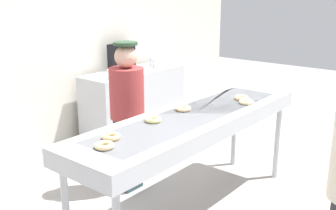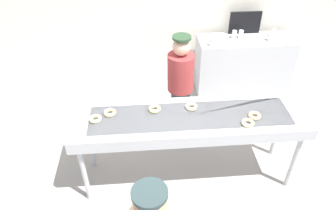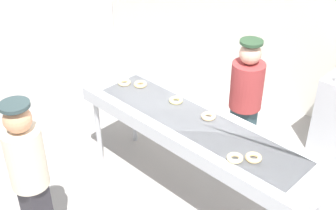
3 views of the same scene
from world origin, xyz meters
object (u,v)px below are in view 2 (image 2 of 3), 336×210
plain_donut_0 (110,113)px  paper_cup_4 (271,37)px  plain_donut_4 (248,123)px  paper_cup_3 (241,34)px  fryer_conveyor (190,121)px  plain_donut_3 (191,107)px  plain_donut_1 (155,109)px  plain_donut_2 (95,119)px  paper_cup_2 (274,33)px  menu_display (245,23)px  worker_baker (180,83)px  plain_donut_5 (255,116)px  paper_cup_1 (212,42)px  prep_counter (243,65)px  paper_cup_0 (234,34)px

plain_donut_0 → paper_cup_4: paper_cup_4 is taller
plain_donut_4 → paper_cup_3: bearing=76.9°
fryer_conveyor → plain_donut_3: bearing=77.4°
plain_donut_1 → plain_donut_2: 0.66m
plain_donut_4 → paper_cup_2: bearing=63.9°
paper_cup_4 → menu_display: size_ratio=0.25×
plain_donut_2 → fryer_conveyor: bearing=-0.4°
fryer_conveyor → worker_baker: worker_baker is taller
plain_donut_5 → menu_display: bearing=77.5°
paper_cup_1 → worker_baker: bearing=-123.7°
plain_donut_2 → paper_cup_4: bearing=34.7°
plain_donut_3 → paper_cup_1: paper_cup_1 is taller
fryer_conveyor → plain_donut_3: 0.17m
plain_donut_3 → plain_donut_4: size_ratio=1.00×
plain_donut_1 → plain_donut_4: size_ratio=1.00×
plain_donut_1 → paper_cup_1: 1.84m
plain_donut_1 → paper_cup_1: size_ratio=1.06×
paper_cup_4 → plain_donut_0: bearing=-145.2°
paper_cup_1 → fryer_conveyor: bearing=-108.7°
plain_donut_4 → paper_cup_2: 2.37m
plain_donut_2 → worker_baker: (1.02, 0.80, -0.11)m
plain_donut_1 → plain_donut_5: size_ratio=1.00×
worker_baker → paper_cup_2: bearing=-143.1°
plain_donut_5 → paper_cup_1: bearing=94.1°
plain_donut_0 → prep_counter: (2.07, 1.77, -0.52)m
fryer_conveyor → plain_donut_4: 0.63m
paper_cup_3 → plain_donut_5: bearing=-100.9°
fryer_conveyor → worker_baker: (-0.01, 0.81, -0.02)m
menu_display → paper_cup_2: bearing=-21.2°
paper_cup_1 → paper_cup_4: same height
fryer_conveyor → plain_donut_5: size_ratio=19.03×
paper_cup_3 → menu_display: menu_display is taller
fryer_conveyor → plain_donut_0: (-0.89, 0.10, 0.10)m
plain_donut_1 → paper_cup_3: bearing=50.6°
fryer_conveyor → paper_cup_3: paper_cup_3 is taller
paper_cup_0 → paper_cup_3: 0.10m
plain_donut_3 → plain_donut_4: bearing=-30.4°
plain_donut_2 → paper_cup_0: bearing=43.5°
prep_counter → paper_cup_2: (0.45, 0.06, 0.54)m
paper_cup_3 → menu_display: (0.10, 0.18, 0.12)m
paper_cup_3 → paper_cup_4: same height
menu_display → paper_cup_0: bearing=-139.0°
plain_donut_2 → plain_donut_4: 1.64m
plain_donut_3 → paper_cup_3: (1.06, 1.79, 0.02)m
plain_donut_4 → prep_counter: bearing=74.0°
fryer_conveyor → plain_donut_5: bearing=-6.6°
plain_donut_2 → plain_donut_3: (1.07, 0.13, 0.00)m
prep_counter → paper_cup_4: bearing=-14.3°
plain_donut_0 → plain_donut_2: bearing=-147.9°
paper_cup_4 → prep_counter: bearing=165.7°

